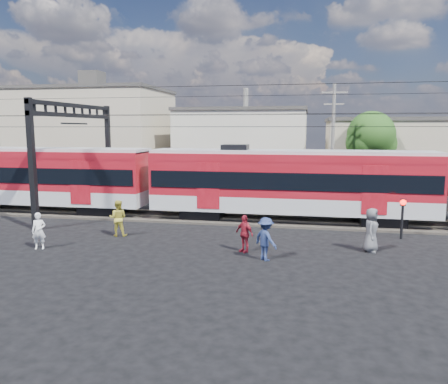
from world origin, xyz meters
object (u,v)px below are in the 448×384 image
(pedestrian_a, at_px, (39,231))
(pedestrian_c, at_px, (266,239))
(crossing_signal, at_px, (403,211))
(commuter_train, at_px, (294,181))

(pedestrian_a, xyz_separation_m, pedestrian_c, (10.23, 0.24, 0.07))
(pedestrian_a, relative_size, crossing_signal, 0.82)
(pedestrian_c, distance_m, crossing_signal, 7.88)
(pedestrian_c, relative_size, crossing_signal, 0.89)
(commuter_train, height_order, pedestrian_c, commuter_train)
(pedestrian_a, relative_size, pedestrian_c, 0.92)
(pedestrian_a, xyz_separation_m, crossing_signal, (16.47, 5.03, 0.57))
(commuter_train, relative_size, crossing_signal, 24.97)
(pedestrian_c, xyz_separation_m, crossing_signal, (6.24, 4.79, 0.50))
(commuter_train, xyz_separation_m, pedestrian_c, (-0.83, -7.67, -1.50))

